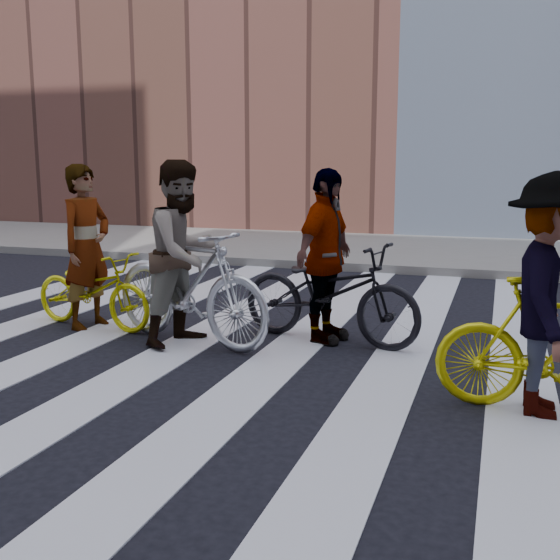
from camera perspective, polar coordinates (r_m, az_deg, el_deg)
The scene contains 11 objects.
ground at distance 6.89m, azimuth -3.41°, elevation -5.70°, with size 100.00×100.00×0.00m, color black.
sidewalk_far at distance 13.98m, azimuth 8.25°, elevation 2.60°, with size 100.00×5.00×0.15m, color gray.
zebra_crosswalk at distance 6.89m, azimuth -3.41°, elevation -5.65°, with size 8.25×10.00×0.01m.
bike_yellow_left at distance 7.84m, azimuth -16.01°, elevation -0.83°, with size 0.58×1.68×0.88m, color #D8D70C.
bike_silver_mid at distance 6.88m, azimuth -7.94°, elevation -0.43°, with size 0.59×2.09×1.25m, color silver.
bike_yellow_right at distance 5.32m, azimuth 22.78°, elevation -5.44°, with size 0.49×1.73×1.04m, color yellow.
bike_dark_rear at distance 6.92m, azimuth 4.31°, elevation -1.08°, with size 0.71×2.04×1.07m, color black.
rider_left at distance 7.79m, azimuth -16.49°, elevation 2.78°, with size 0.68×0.45×1.87m, color slate.
rider_mid at distance 6.86m, azimuth -8.38°, elevation 2.31°, with size 0.93×0.73×1.92m, color slate.
rider_right at distance 5.23m, azimuth 22.52°, elevation -1.27°, with size 1.18×0.68×1.82m, color slate.
rider_rear at distance 6.87m, azimuth 3.95°, elevation 2.07°, with size 1.07×0.45×1.83m, color slate.
Camera 1 is at (2.52, -6.14, 1.87)m, focal length 42.00 mm.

